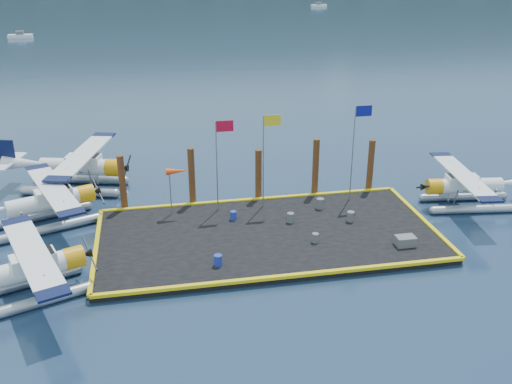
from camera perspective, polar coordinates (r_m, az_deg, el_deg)
The scene contains 23 objects.
ground at distance 34.50m, azimuth 1.15°, elevation -4.70°, with size 4000.00×4000.00×0.00m, color #182D49.
dock at distance 34.41m, azimuth 1.15°, elevation -4.41°, with size 20.00×10.00×0.40m, color black.
dock_bumpers at distance 34.27m, azimuth 1.15°, elevation -3.98°, with size 20.25×10.25×0.18m, color yellow, non-canonical shape.
seaplane_a at distance 30.53m, azimuth -21.89°, elevation -7.49°, with size 8.54×9.05×3.27m.
seaplane_b at distance 37.83m, azimuth -20.03°, elevation -1.14°, with size 8.69×9.21×3.33m.
seaplane_c at distance 42.69m, azimuth -17.28°, elevation 2.20°, with size 9.53×10.28×3.65m.
seaplane_d at distance 40.62m, azimuth 20.28°, elevation 0.38°, with size 8.08×8.91×3.15m.
drum_0 at distance 35.87m, azimuth -2.28°, elevation -2.35°, with size 0.39×0.39×0.55m, color #1C2E9C.
drum_1 at distance 33.34m, azimuth 5.96°, elevation -4.58°, with size 0.39×0.39×0.55m, color #535358.
drum_2 at distance 36.08m, azimuth 9.44°, elevation -2.43°, with size 0.46×0.46×0.65m, color #535358.
drum_3 at distance 30.90m, azimuth -3.82°, elevation -6.82°, with size 0.44×0.44×0.62m, color #1C2E9C.
drum_4 at distance 37.56m, azimuth 6.43°, elevation -1.14°, with size 0.49×0.49×0.69m, color #535358.
drum_5 at distance 35.55m, azimuth 3.47°, elevation -2.57°, with size 0.44×0.44×0.62m, color #535358.
crate at distance 33.93m, azimuth 14.71°, elevation -4.75°, with size 1.12×0.74×0.56m, color #535358.
flagpole_red at distance 35.83m, azimuth -3.65°, elevation 4.03°, with size 1.14×0.08×6.00m.
flagpole_yellow at distance 36.26m, azimuth 1.05°, elevation 4.50°, with size 1.14×0.08×6.20m.
flagpole_blue at distance 37.84m, azimuth 10.01°, elevation 5.23°, with size 1.14×0.08×6.50m.
windsock at distance 36.03m, azimuth -7.92°, elevation 1.97°, with size 1.40×0.44×3.12m.
piling_0 at distance 38.00m, azimuth -13.20°, elevation 0.72°, with size 0.44×0.44×4.00m, color #472414.
piling_1 at distance 37.98m, azimuth -6.43°, elevation 1.36°, with size 0.44×0.44×4.20m, color #472414.
piling_2 at distance 38.60m, azimuth 0.25°, elevation 1.56°, with size 0.44×0.44×3.80m, color #472414.
piling_3 at distance 39.42m, azimuth 5.97°, elevation 2.29°, with size 0.44×0.44×4.30m, color #472414.
piling_4 at distance 40.76m, azimuth 11.36°, elevation 2.44°, with size 0.44×0.44×4.00m, color #472414.
Camera 1 is at (-6.40, -29.79, 16.18)m, focal length 40.00 mm.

